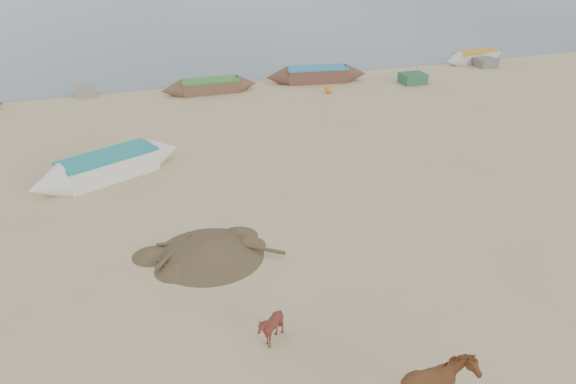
{
  "coord_description": "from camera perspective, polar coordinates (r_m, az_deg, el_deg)",
  "views": [
    {
      "loc": [
        -5.62,
        -12.1,
        9.34
      ],
      "look_at": [
        0.0,
        4.0,
        1.0
      ],
      "focal_mm": 35.0,
      "sensor_mm": 36.0,
      "label": 1
    }
  ],
  "objects": [
    {
      "name": "near_canoe",
      "position": [
        23.39,
        -17.76,
        2.54
      ],
      "size": [
        6.42,
        3.96,
        0.98
      ],
      "primitive_type": null,
      "rotation": [
        0.0,
        0.0,
        0.43
      ],
      "color": "white",
      "rests_on": "ground"
    },
    {
      "name": "calf_front",
      "position": [
        13.9,
        -1.77,
        -13.59
      ],
      "size": [
        0.87,
        0.77,
        0.94
      ],
      "primitive_type": "imported",
      "rotation": [
        0.0,
        0.0,
        -1.59
      ],
      "color": "#55231A",
      "rests_on": "ground"
    },
    {
      "name": "waterline_canoes",
      "position": [
        33.98,
        -17.04,
        9.72
      ],
      "size": [
        52.89,
        3.63,
        0.96
      ],
      "color": "brown",
      "rests_on": "ground"
    },
    {
      "name": "debris_pile",
      "position": [
        17.39,
        -8.06,
        -5.61
      ],
      "size": [
        4.18,
        4.18,
        0.56
      ],
      "primitive_type": "cone",
      "rotation": [
        0.0,
        0.0,
        -0.27
      ],
      "color": "brown",
      "rests_on": "ground"
    },
    {
      "name": "ground",
      "position": [
        16.28,
        4.7,
        -9.04
      ],
      "size": [
        140.0,
        140.0,
        0.0
      ],
      "primitive_type": "plane",
      "color": "tan",
      "rests_on": "ground"
    },
    {
      "name": "beach_clutter",
      "position": [
        34.23,
        -2.93,
        10.72
      ],
      "size": [
        43.21,
        5.03,
        0.64
      ],
      "color": "#2D6431",
      "rests_on": "ground"
    }
  ]
}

